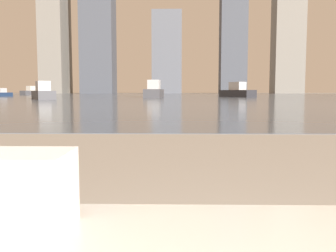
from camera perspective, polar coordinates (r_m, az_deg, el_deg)
towel_stack at (r=0.81m, az=-23.60°, el=-9.33°), size 0.25×0.16×0.16m
harbor_water at (r=61.86m, az=1.10°, el=4.64°), size 180.00×110.00×0.01m
harbor_boat_0 at (r=46.57m, az=-2.14°, el=5.33°), size 2.28×5.81×2.14m
harbor_boat_1 at (r=81.70m, az=-20.06°, el=4.94°), size 3.53×5.04×1.80m
harbor_boat_2 at (r=49.34m, az=10.52°, el=5.16°), size 4.35×5.27×1.93m
harbor_boat_3 at (r=37.23m, az=-18.48°, el=4.81°), size 3.53×4.75×1.71m
harbor_boat_5 at (r=58.87m, az=-24.00°, el=4.55°), size 2.09×3.36×1.19m
skyline_tower_2 at (r=118.48m, az=-0.17°, el=11.11°), size 9.13×6.48×25.29m
skyline_tower_4 at (r=125.22m, az=17.92°, el=16.23°), size 8.99×7.13×49.86m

